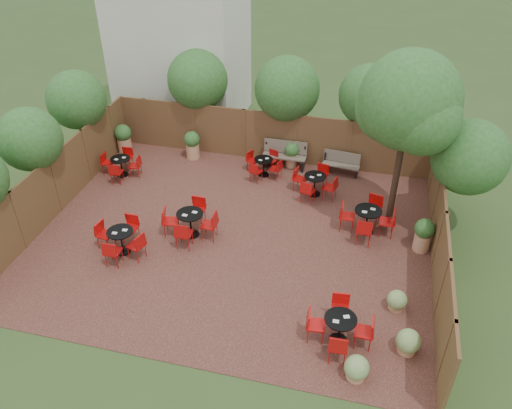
# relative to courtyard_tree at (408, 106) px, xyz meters

# --- Properties ---
(ground) EXTENTS (80.00, 80.00, 0.00)m
(ground) POSITION_rel_courtyard_tree_xyz_m (-4.64, -1.95, -4.06)
(ground) COLOR #354F23
(ground) RESTS_ON ground
(courtyard_paving) EXTENTS (12.00, 10.00, 0.02)m
(courtyard_paving) POSITION_rel_courtyard_tree_xyz_m (-4.64, -1.95, -4.05)
(courtyard_paving) COLOR #381D17
(courtyard_paving) RESTS_ON ground
(fence_back) EXTENTS (12.00, 0.08, 2.00)m
(fence_back) POSITION_rel_courtyard_tree_xyz_m (-4.64, 3.05, -3.06)
(fence_back) COLOR brown
(fence_back) RESTS_ON ground
(fence_left) EXTENTS (0.08, 10.00, 2.00)m
(fence_left) POSITION_rel_courtyard_tree_xyz_m (-10.64, -1.95, -3.06)
(fence_left) COLOR brown
(fence_left) RESTS_ON ground
(fence_right) EXTENTS (0.08, 10.00, 2.00)m
(fence_right) POSITION_rel_courtyard_tree_xyz_m (1.36, -1.95, -3.06)
(fence_right) COLOR brown
(fence_right) RESTS_ON ground
(neighbour_building) EXTENTS (5.00, 4.00, 8.00)m
(neighbour_building) POSITION_rel_courtyard_tree_xyz_m (-9.14, 6.05, -0.06)
(neighbour_building) COLOR beige
(neighbour_building) RESTS_ON ground
(overhang_foliage) EXTENTS (15.44, 10.46, 2.40)m
(overhang_foliage) POSITION_rel_courtyard_tree_xyz_m (-5.81, 1.31, -1.39)
(overhang_foliage) COLOR #25591C
(overhang_foliage) RESTS_ON ground
(courtyard_tree) EXTENTS (2.95, 2.88, 5.65)m
(courtyard_tree) POSITION_rel_courtyard_tree_xyz_m (0.00, 0.00, 0.00)
(courtyard_tree) COLOR black
(courtyard_tree) RESTS_ON courtyard_paving
(park_bench_left) EXTENTS (1.63, 0.53, 1.01)m
(park_bench_left) POSITION_rel_courtyard_tree_xyz_m (-3.97, 2.68, -3.52)
(park_bench_left) COLOR brown
(park_bench_left) RESTS_ON courtyard_paving
(park_bench_right) EXTENTS (1.39, 0.59, 0.84)m
(park_bench_right) POSITION_rel_courtyard_tree_xyz_m (-1.85, 2.67, -3.61)
(park_bench_right) COLOR brown
(park_bench_right) RESTS_ON courtyard_paving
(bistro_tables) EXTENTS (10.56, 8.68, 0.95)m
(bistro_tables) POSITION_rel_courtyard_tree_xyz_m (-4.32, -1.44, -3.59)
(bistro_tables) COLOR black
(bistro_tables) RESTS_ON courtyard_paving
(planters) EXTENTS (11.92, 4.49, 1.18)m
(planters) POSITION_rel_courtyard_tree_xyz_m (-5.65, 1.54, -3.44)
(planters) COLOR tan
(planters) RESTS_ON courtyard_paving
(low_shrubs) EXTENTS (1.72, 2.99, 0.65)m
(low_shrubs) POSITION_rel_courtyard_tree_xyz_m (0.17, -5.24, -3.74)
(low_shrubs) COLOR tan
(low_shrubs) RESTS_ON courtyard_paving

